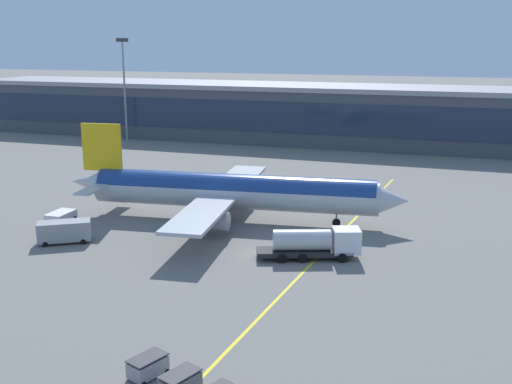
{
  "coord_description": "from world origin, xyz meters",
  "views": [
    {
      "loc": [
        19.04,
        -58.85,
        22.34
      ],
      "look_at": [
        -3.66,
        9.16,
        4.5
      ],
      "focal_mm": 42.82,
      "sensor_mm": 36.0,
      "label": 1
    }
  ],
  "objects_px": {
    "main_airliner": "(231,191)",
    "pushback_tug": "(61,216)",
    "fuel_tanker": "(316,243)",
    "baggage_cart_0": "(148,366)",
    "baggage_cart_1": "(180,382)",
    "lavatory_truck": "(65,231)"
  },
  "relations": [
    {
      "from": "main_airliner",
      "to": "baggage_cart_0",
      "type": "relative_size",
      "value": 14.53
    },
    {
      "from": "fuel_tanker",
      "to": "baggage_cart_1",
      "type": "relative_size",
      "value": 3.64
    },
    {
      "from": "pushback_tug",
      "to": "baggage_cart_0",
      "type": "height_order",
      "value": "baggage_cart_0"
    },
    {
      "from": "lavatory_truck",
      "to": "pushback_tug",
      "type": "xyz_separation_m",
      "value": [
        -5.26,
        6.48,
        -0.57
      ]
    },
    {
      "from": "fuel_tanker",
      "to": "pushback_tug",
      "type": "relative_size",
      "value": 2.88
    },
    {
      "from": "lavatory_truck",
      "to": "pushback_tug",
      "type": "relative_size",
      "value": 1.6
    },
    {
      "from": "fuel_tanker",
      "to": "pushback_tug",
      "type": "xyz_separation_m",
      "value": [
        -33.36,
        2.67,
        -0.9
      ]
    },
    {
      "from": "lavatory_truck",
      "to": "baggage_cart_1",
      "type": "bearing_deg",
      "value": -42.9
    },
    {
      "from": "main_airliner",
      "to": "pushback_tug",
      "type": "relative_size",
      "value": 11.48
    },
    {
      "from": "baggage_cart_1",
      "to": "fuel_tanker",
      "type": "bearing_deg",
      "value": 84.65
    },
    {
      "from": "lavatory_truck",
      "to": "baggage_cart_0",
      "type": "height_order",
      "value": "lavatory_truck"
    },
    {
      "from": "pushback_tug",
      "to": "lavatory_truck",
      "type": "bearing_deg",
      "value": -50.92
    },
    {
      "from": "pushback_tug",
      "to": "baggage_cart_1",
      "type": "distance_m",
      "value": 43.12
    },
    {
      "from": "fuel_tanker",
      "to": "baggage_cart_0",
      "type": "distance_m",
      "value": 26.97
    },
    {
      "from": "fuel_tanker",
      "to": "baggage_cart_0",
      "type": "height_order",
      "value": "fuel_tanker"
    },
    {
      "from": "fuel_tanker",
      "to": "baggage_cart_0",
      "type": "bearing_deg",
      "value": -101.91
    },
    {
      "from": "lavatory_truck",
      "to": "pushback_tug",
      "type": "height_order",
      "value": "lavatory_truck"
    },
    {
      "from": "baggage_cart_0",
      "to": "baggage_cart_1",
      "type": "distance_m",
      "value": 3.2
    },
    {
      "from": "main_airliner",
      "to": "baggage_cart_1",
      "type": "relative_size",
      "value": 14.53
    },
    {
      "from": "fuel_tanker",
      "to": "lavatory_truck",
      "type": "relative_size",
      "value": 1.79
    },
    {
      "from": "fuel_tanker",
      "to": "baggage_cart_0",
      "type": "xyz_separation_m",
      "value": [
        -5.56,
        -26.37,
        -0.96
      ]
    },
    {
      "from": "main_airliner",
      "to": "baggage_cart_0",
      "type": "distance_m",
      "value": 37.74
    }
  ]
}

